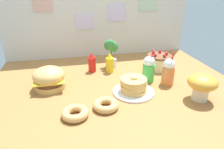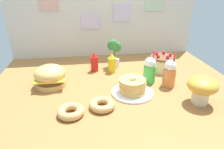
{
  "view_description": "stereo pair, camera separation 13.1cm",
  "coord_description": "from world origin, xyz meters",
  "px_view_note": "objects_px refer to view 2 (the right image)",
  "views": [
    {
      "loc": [
        -0.42,
        -1.67,
        0.94
      ],
      "look_at": [
        -0.03,
        0.08,
        0.12
      ],
      "focal_mm": 32.5,
      "sensor_mm": 36.0,
      "label": 1
    },
    {
      "loc": [
        -0.29,
        -1.69,
        0.94
      ],
      "look_at": [
        -0.03,
        0.08,
        0.12
      ],
      "focal_mm": 32.5,
      "sensor_mm": 36.0,
      "label": 2
    }
  ],
  "objects_px": {
    "ketchup_bottle": "(94,62)",
    "burger": "(50,76)",
    "donut_pink_glaze": "(71,111)",
    "potted_plant": "(114,52)",
    "mushroom_stool": "(202,88)",
    "donut_chocolate": "(102,104)",
    "mustard_bottle": "(112,63)",
    "orange_float_cup": "(169,74)",
    "cream_soda_cup": "(150,70)",
    "layer_cake": "(162,63)",
    "pancake_stack": "(132,87)"
  },
  "relations": [
    {
      "from": "cream_soda_cup",
      "to": "donut_chocolate",
      "type": "bearing_deg",
      "value": -142.43
    },
    {
      "from": "layer_cake",
      "to": "donut_chocolate",
      "type": "distance_m",
      "value": 1.02
    },
    {
      "from": "layer_cake",
      "to": "ketchup_bottle",
      "type": "bearing_deg",
      "value": 173.31
    },
    {
      "from": "burger",
      "to": "mustard_bottle",
      "type": "xyz_separation_m",
      "value": [
        0.64,
        0.25,
        0.0
      ]
    },
    {
      "from": "ketchup_bottle",
      "to": "mushroom_stool",
      "type": "height_order",
      "value": "mushroom_stool"
    },
    {
      "from": "potted_plant",
      "to": "mustard_bottle",
      "type": "bearing_deg",
      "value": -107.33
    },
    {
      "from": "ketchup_bottle",
      "to": "potted_plant",
      "type": "xyz_separation_m",
      "value": [
        0.24,
        0.1,
        0.08
      ]
    },
    {
      "from": "burger",
      "to": "potted_plant",
      "type": "distance_m",
      "value": 0.81
    },
    {
      "from": "mustard_bottle",
      "to": "orange_float_cup",
      "type": "relative_size",
      "value": 0.67
    },
    {
      "from": "burger",
      "to": "donut_chocolate",
      "type": "bearing_deg",
      "value": -45.27
    },
    {
      "from": "donut_chocolate",
      "to": "mustard_bottle",
      "type": "bearing_deg",
      "value": 75.52
    },
    {
      "from": "ketchup_bottle",
      "to": "cream_soda_cup",
      "type": "distance_m",
      "value": 0.65
    },
    {
      "from": "burger",
      "to": "layer_cake",
      "type": "bearing_deg",
      "value": 9.92
    },
    {
      "from": "ketchup_bottle",
      "to": "donut_chocolate",
      "type": "xyz_separation_m",
      "value": [
        0.01,
        -0.77,
        -0.07
      ]
    },
    {
      "from": "burger",
      "to": "mustard_bottle",
      "type": "bearing_deg",
      "value": 20.95
    },
    {
      "from": "donut_chocolate",
      "to": "potted_plant",
      "type": "xyz_separation_m",
      "value": [
        0.23,
        0.87,
        0.15
      ]
    },
    {
      "from": "ketchup_bottle",
      "to": "donut_chocolate",
      "type": "bearing_deg",
      "value": -89.3
    },
    {
      "from": "layer_cake",
      "to": "mushroom_stool",
      "type": "height_order",
      "value": "mushroom_stool"
    },
    {
      "from": "pancake_stack",
      "to": "donut_pink_glaze",
      "type": "height_order",
      "value": "pancake_stack"
    },
    {
      "from": "mushroom_stool",
      "to": "mustard_bottle",
      "type": "bearing_deg",
      "value": 130.5
    },
    {
      "from": "mustard_bottle",
      "to": "donut_pink_glaze",
      "type": "xyz_separation_m",
      "value": [
        -0.43,
        -0.77,
        -0.07
      ]
    },
    {
      "from": "donut_chocolate",
      "to": "mushroom_stool",
      "type": "bearing_deg",
      "value": -2.91
    },
    {
      "from": "orange_float_cup",
      "to": "donut_pink_glaze",
      "type": "relative_size",
      "value": 1.61
    },
    {
      "from": "ketchup_bottle",
      "to": "mustard_bottle",
      "type": "distance_m",
      "value": 0.2
    },
    {
      "from": "potted_plant",
      "to": "mushroom_stool",
      "type": "bearing_deg",
      "value": -57.08
    },
    {
      "from": "burger",
      "to": "donut_chocolate",
      "type": "relative_size",
      "value": 1.43
    },
    {
      "from": "potted_plant",
      "to": "burger",
      "type": "bearing_deg",
      "value": -149.52
    },
    {
      "from": "ketchup_bottle",
      "to": "burger",
      "type": "bearing_deg",
      "value": -145.86
    },
    {
      "from": "potted_plant",
      "to": "donut_chocolate",
      "type": "bearing_deg",
      "value": -105.01
    },
    {
      "from": "burger",
      "to": "donut_chocolate",
      "type": "xyz_separation_m",
      "value": [
        0.46,
        -0.46,
        -0.07
      ]
    },
    {
      "from": "pancake_stack",
      "to": "layer_cake",
      "type": "relative_size",
      "value": 1.36
    },
    {
      "from": "layer_cake",
      "to": "donut_pink_glaze",
      "type": "bearing_deg",
      "value": -143.98
    },
    {
      "from": "potted_plant",
      "to": "ketchup_bottle",
      "type": "bearing_deg",
      "value": -157.07
    },
    {
      "from": "ketchup_bottle",
      "to": "potted_plant",
      "type": "relative_size",
      "value": 0.66
    },
    {
      "from": "burger",
      "to": "cream_soda_cup",
      "type": "distance_m",
      "value": 0.98
    },
    {
      "from": "pancake_stack",
      "to": "potted_plant",
      "type": "xyz_separation_m",
      "value": [
        -0.07,
        0.67,
        0.12
      ]
    },
    {
      "from": "burger",
      "to": "pancake_stack",
      "type": "xyz_separation_m",
      "value": [
        0.76,
        -0.26,
        -0.04
      ]
    },
    {
      "from": "donut_chocolate",
      "to": "cream_soda_cup",
      "type": "bearing_deg",
      "value": 37.57
    },
    {
      "from": "pancake_stack",
      "to": "donut_pink_glaze",
      "type": "bearing_deg",
      "value": -154.63
    },
    {
      "from": "ketchup_bottle",
      "to": "layer_cake",
      "type": "bearing_deg",
      "value": -6.69
    },
    {
      "from": "mustard_bottle",
      "to": "ketchup_bottle",
      "type": "bearing_deg",
      "value": 162.93
    },
    {
      "from": "donut_pink_glaze",
      "to": "orange_float_cup",
      "type": "bearing_deg",
      "value": 20.72
    },
    {
      "from": "mustard_bottle",
      "to": "burger",
      "type": "bearing_deg",
      "value": -159.05
    },
    {
      "from": "donut_pink_glaze",
      "to": "ketchup_bottle",
      "type": "bearing_deg",
      "value": 73.89
    },
    {
      "from": "mushroom_stool",
      "to": "donut_chocolate",
      "type": "bearing_deg",
      "value": 177.09
    },
    {
      "from": "mustard_bottle",
      "to": "donut_chocolate",
      "type": "relative_size",
      "value": 1.08
    },
    {
      "from": "burger",
      "to": "mushroom_stool",
      "type": "bearing_deg",
      "value": -21.49
    },
    {
      "from": "cream_soda_cup",
      "to": "potted_plant",
      "type": "xyz_separation_m",
      "value": [
        -0.29,
        0.47,
        0.05
      ]
    },
    {
      "from": "donut_pink_glaze",
      "to": "potted_plant",
      "type": "xyz_separation_m",
      "value": [
        0.48,
        0.93,
        0.15
      ]
    },
    {
      "from": "burger",
      "to": "mushroom_stool",
      "type": "distance_m",
      "value": 1.38
    }
  ]
}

